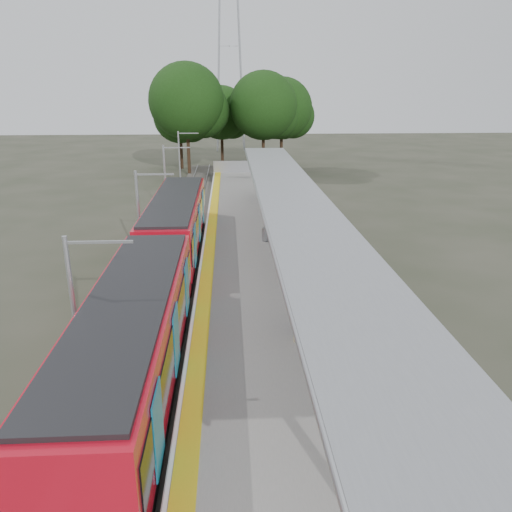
{
  "coord_description": "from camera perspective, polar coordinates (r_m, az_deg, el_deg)",
  "views": [
    {
      "loc": [
        -1.41,
        -7.4,
        9.61
      ],
      "look_at": [
        -0.24,
        13.93,
        2.3
      ],
      "focal_mm": 35.0,
      "sensor_mm": 36.0,
      "label": 1
    }
  ],
  "objects": [
    {
      "name": "tree_cluster",
      "position": [
        59.68,
        -3.21,
        16.59
      ],
      "size": [
        18.81,
        14.85,
        12.14
      ],
      "color": "#382316",
      "rests_on": "ground"
    },
    {
      "name": "tactile_strip",
      "position": [
        28.74,
        -5.26,
        1.4
      ],
      "size": [
        0.6,
        50.0,
        0.02
      ],
      "primitive_type": "cube",
      "color": "yellow",
      "rests_on": "platform"
    },
    {
      "name": "trackbed",
      "position": [
        29.16,
        -9.04,
        -0.35
      ],
      "size": [
        3.0,
        70.0,
        0.24
      ],
      "primitive_type": "cube",
      "color": "#59544C",
      "rests_on": "ground"
    },
    {
      "name": "platform",
      "position": [
        28.9,
        -0.17,
        0.52
      ],
      "size": [
        6.0,
        50.0,
        1.0
      ],
      "primitive_type": "cube",
      "color": "gray",
      "rests_on": "ground"
    },
    {
      "name": "canopy",
      "position": [
        24.38,
        4.08,
        6.02
      ],
      "size": [
        3.27,
        38.0,
        3.66
      ],
      "color": "#9EA0A5",
      "rests_on": "platform"
    },
    {
      "name": "info_pillar_near",
      "position": [
        17.72,
        4.9,
        -7.75
      ],
      "size": [
        0.36,
        0.36,
        1.58
      ],
      "rotation": [
        0.0,
        0.0,
        -0.34
      ],
      "color": "beige",
      "rests_on": "platform"
    },
    {
      "name": "end_fence",
      "position": [
        52.97,
        -1.59,
        10.19
      ],
      "size": [
        6.0,
        0.1,
        1.2
      ],
      "primitive_type": "cube",
      "color": "#9EA0A5",
      "rests_on": "platform"
    },
    {
      "name": "bench_far",
      "position": [
        40.12,
        1.33,
        7.28
      ],
      "size": [
        0.53,
        1.51,
        1.02
      ],
      "rotation": [
        0.0,
        0.0,
        0.05
      ],
      "color": "#101E51",
      "rests_on": "platform"
    },
    {
      "name": "train",
      "position": [
        22.57,
        -10.81,
        -1.02
      ],
      "size": [
        2.74,
        27.6,
        3.62
      ],
      "color": "black",
      "rests_on": "ground"
    },
    {
      "name": "bench_mid",
      "position": [
        18.73,
        5.88,
        -6.66
      ],
      "size": [
        1.0,
        1.63,
        1.07
      ],
      "rotation": [
        0.0,
        0.0,
        0.35
      ],
      "color": "#101E51",
      "rests_on": "platform"
    },
    {
      "name": "litter_bin",
      "position": [
        29.1,
        1.04,
        2.49
      ],
      "size": [
        0.48,
        0.48,
        0.79
      ],
      "primitive_type": "cylinder",
      "rotation": [
        0.0,
        0.0,
        -0.29
      ],
      "color": "#9EA0A5",
      "rests_on": "platform"
    },
    {
      "name": "pylon",
      "position": [
        80.94,
        -3.12,
        25.53
      ],
      "size": [
        8.0,
        4.0,
        38.0
      ],
      "primitive_type": null,
      "color": "#9EA0A5",
      "rests_on": "ground"
    },
    {
      "name": "catenary_masts",
      "position": [
        27.65,
        -13.08,
        4.38
      ],
      "size": [
        2.08,
        48.16,
        5.4
      ],
      "color": "#9EA0A5",
      "rests_on": "ground"
    },
    {
      "name": "info_pillar_far",
      "position": [
        31.74,
        3.32,
        4.74
      ],
      "size": [
        0.45,
        0.45,
        2.01
      ],
      "rotation": [
        0.0,
        0.0,
        0.22
      ],
      "color": "beige",
      "rests_on": "platform"
    }
  ]
}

